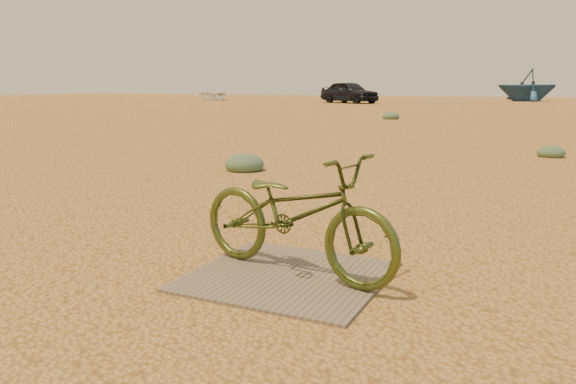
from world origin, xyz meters
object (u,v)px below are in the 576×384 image
at_px(plywood_board, 288,276).
at_px(bicycle, 295,213).
at_px(car, 349,92).
at_px(boat_far_left, 527,85).
at_px(boat_near_left, 213,94).

distance_m(plywood_board, bicycle, 0.46).
bearing_deg(plywood_board, car, 108.61).
height_order(car, boat_far_left, boat_far_left).
xyz_separation_m(bicycle, boat_far_left, (-0.61, 45.23, 0.81)).
bearing_deg(plywood_board, boat_near_left, 123.51).
distance_m(boat_near_left, boat_far_left, 25.57).
height_order(plywood_board, boat_far_left, boat_far_left).
xyz_separation_m(bicycle, car, (-11.91, 35.25, 0.31)).
height_order(boat_near_left, boat_far_left, boat_far_left).
bearing_deg(bicycle, car, 30.80).
height_order(bicycle, boat_far_left, boat_far_left).
bearing_deg(boat_near_left, bicycle, -93.08).
relative_size(car, boat_near_left, 0.97).
xyz_separation_m(plywood_board, bicycle, (0.03, 0.06, 0.45)).
relative_size(plywood_board, boat_near_left, 0.28).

